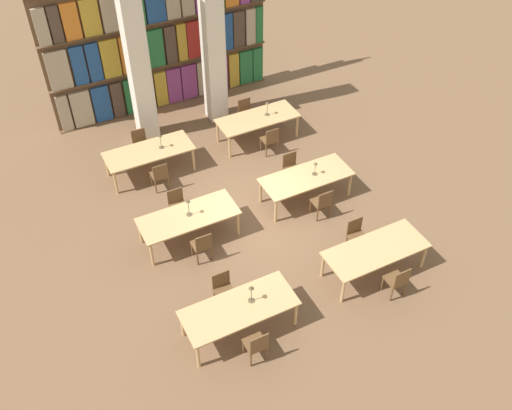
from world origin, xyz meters
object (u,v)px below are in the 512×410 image
object	(u,v)px
chair_2	(397,280)
reading_table_5	(258,120)
reading_table_3	(306,178)
chair_7	(291,167)
reading_table_0	(239,309)
desk_lamp_2	(315,166)
pillar_center	(212,25)
reading_table_1	(376,251)
reading_table_4	(149,153)
reading_table_2	(188,218)
chair_6	(322,202)
chair_5	(178,205)
desk_lamp_1	(188,205)
chair_9	(141,144)
desk_lamp_0	(251,291)
chair_3	(357,235)
desk_lamp_3	(160,139)
chair_8	(160,175)
chair_10	(270,139)
chair_0	(257,345)
chair_4	(202,245)
desk_lamp_4	(267,106)
chair_1	(224,289)
pillar_left	(134,42)
chair_11	(246,112)

from	to	relation	value
chair_2	reading_table_5	size ratio (longest dim) A/B	0.37
reading_table_3	chair_7	world-z (taller)	chair_7
reading_table_0	desk_lamp_2	bearing A→B (deg)	39.31
pillar_center	reading_table_1	xyz separation A→B (m)	(0.57, -7.44, -2.31)
chair_2	reading_table_4	xyz separation A→B (m)	(-3.36, 6.50, 0.21)
reading_table_2	chair_6	world-z (taller)	chair_6
reading_table_1	chair_6	xyz separation A→B (m)	(-0.07, 2.10, -0.21)
chair_5	desk_lamp_1	bearing A→B (deg)	92.33
chair_7	chair_9	world-z (taller)	same
pillar_center	chair_6	size ratio (longest dim) A/B	6.79
desk_lamp_0	reading_table_1	bearing A→B (deg)	0.34
reading_table_0	chair_7	distance (m)	4.99
chair_5	chair_6	xyz separation A→B (m)	(3.23, -1.56, 0.00)
chair_3	desk_lamp_3	world-z (taller)	desk_lamp_3
chair_8	chair_10	world-z (taller)	same
chair_0	reading_table_3	distance (m)	4.98
chair_4	pillar_center	bearing A→B (deg)	62.78
chair_2	reading_table_5	world-z (taller)	chair_2
chair_4	chair_7	world-z (taller)	same
reading_table_3	desk_lamp_4	world-z (taller)	desk_lamp_4
desk_lamp_2	chair_8	bearing A→B (deg)	148.61
chair_2	chair_8	distance (m)	6.63
chair_3	chair_8	world-z (taller)	same
chair_0	chair_3	xyz separation A→B (m)	(3.45, 1.60, 0.00)
chair_1	chair_3	distance (m)	3.45
pillar_left	reading_table_4	size ratio (longest dim) A/B	2.54
desk_lamp_1	chair_8	bearing A→B (deg)	90.81
chair_2	pillar_center	bearing A→B (deg)	94.27
chair_2	reading_table_1	bearing A→B (deg)	93.50
chair_3	chair_9	size ratio (longest dim) A/B	1.00
chair_2	desk_lamp_1	distance (m)	5.00
chair_2	chair_10	distance (m)	5.79
reading_table_0	chair_11	world-z (taller)	chair_11
chair_1	chair_6	size ratio (longest dim) A/B	1.00
pillar_center	chair_11	xyz separation A→B (m)	(0.59, -0.88, -2.52)
chair_4	desk_lamp_2	distance (m)	3.57
pillar_center	chair_9	xyz separation A→B (m)	(-2.74, -0.94, -2.52)
reading_table_1	desk_lamp_1	xyz separation A→B (m)	(-3.28, 2.91, 0.39)
chair_10	reading_table_1	bearing A→B (deg)	-90.23
chair_1	chair_9	size ratio (longest dim) A/B	1.00
chair_3	reading_table_0	bearing A→B (deg)	13.52
reading_table_0	chair_11	distance (m)	7.46
chair_9	chair_3	bearing A→B (deg)	120.36
reading_table_2	chair_11	world-z (taller)	chair_11
reading_table_2	chair_6	distance (m)	3.34
reading_table_1	chair_4	size ratio (longest dim) A/B	2.67
desk_lamp_1	chair_10	world-z (taller)	desk_lamp_1
reading_table_1	reading_table_4	xyz separation A→B (m)	(-3.31, 5.72, 0.00)
reading_table_1	chair_5	distance (m)	4.94
desk_lamp_3	reading_table_2	bearing A→B (deg)	-97.40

